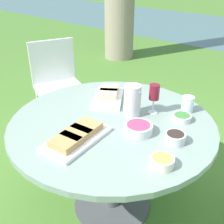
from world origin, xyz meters
TOP-DOWN VIEW (x-y plane):
  - ground_plane at (0.00, 0.00)m, footprint 40.00×40.00m
  - dining_table at (0.00, 0.00)m, footprint 1.24×1.24m
  - chair_near_right at (-1.12, 0.50)m, footprint 0.56×0.57m
  - water_pitcher at (0.05, 0.14)m, footprint 0.11×0.10m
  - wine_glass at (0.14, 0.24)m, footprint 0.06×0.06m
  - platter_bread_main at (-0.01, -0.28)m, footprint 0.24×0.40m
  - platter_charcuterie at (-0.22, 0.22)m, footprint 0.35×0.39m
  - bowl_fries at (0.45, -0.17)m, footprint 0.12×0.12m
  - bowl_salad at (0.32, 0.27)m, footprint 0.12×0.12m
  - bowl_olives at (0.40, 0.04)m, footprint 0.11×0.11m
  - bowl_dip_red at (0.20, -0.01)m, footprint 0.16×0.16m
  - cup_water_near at (0.29, 0.40)m, footprint 0.08×0.08m

SIDE VIEW (x-z plane):
  - ground_plane at x=0.00m, z-range 0.00..0.00m
  - chair_near_right at x=-1.12m, z-range 0.08..0.97m
  - dining_table at x=0.00m, z-range 0.24..0.94m
  - bowl_salad at x=0.32m, z-range 0.70..0.74m
  - platter_charcuterie at x=-0.22m, z-range 0.70..0.76m
  - platter_bread_main at x=-0.01m, z-range 0.70..0.76m
  - bowl_fries at x=0.45m, z-range 0.70..0.75m
  - bowl_dip_red at x=0.20m, z-range 0.71..0.76m
  - bowl_olives at x=0.40m, z-range 0.71..0.76m
  - cup_water_near at x=0.29m, z-range 0.70..0.81m
  - water_pitcher at x=0.05m, z-range 0.70..0.90m
  - wine_glass at x=0.14m, z-range 0.74..0.94m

